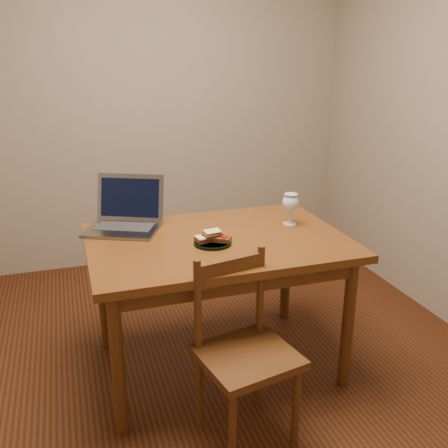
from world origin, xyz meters
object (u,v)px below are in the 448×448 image
object	(u,v)px
plate	(213,243)
milk_glass	(290,209)
chair	(245,344)
laptop	(126,214)
table	(217,254)

from	to	relation	value
plate	milk_glass	bearing A→B (deg)	17.69
milk_glass	chair	bearing A→B (deg)	-128.15
milk_glass	laptop	distance (m)	0.89
plate	laptop	xyz separation A→B (m)	(-0.37, 0.39, 0.06)
milk_glass	laptop	bearing A→B (deg)	164.63
table	milk_glass	xyz separation A→B (m)	(0.44, 0.09, 0.17)
table	milk_glass	world-z (taller)	milk_glass
plate	milk_glass	size ratio (longest dim) A/B	1.07
plate	laptop	distance (m)	0.54
plate	laptop	bearing A→B (deg)	133.34
table	laptop	bearing A→B (deg)	142.28
plate	milk_glass	distance (m)	0.52
plate	milk_glass	xyz separation A→B (m)	(0.49, 0.16, 0.08)
plate	table	bearing A→B (deg)	56.82
table	plate	bearing A→B (deg)	-123.18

